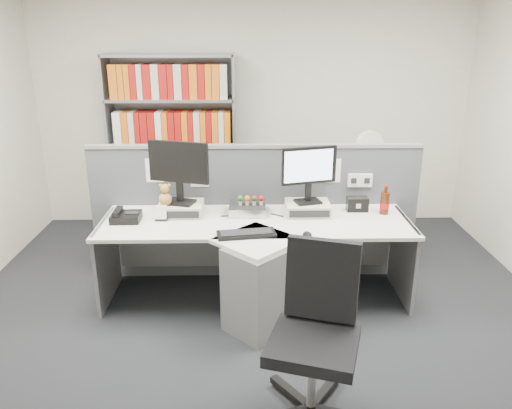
{
  "coord_description": "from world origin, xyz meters",
  "views": [
    {
      "loc": [
        -0.06,
        -3.09,
        2.22
      ],
      "look_at": [
        0.0,
        0.65,
        0.92
      ],
      "focal_mm": 34.97,
      "sensor_mm": 36.0,
      "label": 1
    }
  ],
  "objects_px": {
    "shelving_unit": "(174,148)",
    "office_chair": "(316,329)",
    "monitor_left": "(179,167)",
    "desktop_pc": "(247,209)",
    "desk_phone": "(125,216)",
    "cola_bottle": "(385,203)",
    "monitor_right": "(309,170)",
    "speaker": "(357,204)",
    "desk_fan": "(368,150)",
    "mouse": "(307,235)",
    "desk": "(256,260)",
    "desk_calendar": "(161,214)",
    "keyboard": "(246,234)",
    "filing_cabinet": "(364,213)"
  },
  "relations": [
    {
      "from": "shelving_unit",
      "to": "office_chair",
      "type": "height_order",
      "value": "shelving_unit"
    },
    {
      "from": "monitor_left",
      "to": "desktop_pc",
      "type": "xyz_separation_m",
      "value": [
        0.58,
        0.01,
        -0.38
      ]
    },
    {
      "from": "desk_phone",
      "to": "cola_bottle",
      "type": "xyz_separation_m",
      "value": [
        2.21,
        0.13,
        0.06
      ]
    },
    {
      "from": "cola_bottle",
      "to": "monitor_right",
      "type": "bearing_deg",
      "value": 178.63
    },
    {
      "from": "monitor_right",
      "to": "monitor_left",
      "type": "bearing_deg",
      "value": 179.99
    },
    {
      "from": "monitor_left",
      "to": "shelving_unit",
      "type": "distance_m",
      "value": 1.5
    },
    {
      "from": "monitor_right",
      "to": "speaker",
      "type": "xyz_separation_m",
      "value": [
        0.45,
        0.06,
        -0.33
      ]
    },
    {
      "from": "monitor_right",
      "to": "desk_fan",
      "type": "distance_m",
      "value": 1.26
    },
    {
      "from": "cola_bottle",
      "to": "desktop_pc",
      "type": "bearing_deg",
      "value": 178.55
    },
    {
      "from": "mouse",
      "to": "desk_phone",
      "type": "distance_m",
      "value": 1.53
    },
    {
      "from": "mouse",
      "to": "desk_fan",
      "type": "height_order",
      "value": "desk_fan"
    },
    {
      "from": "desk",
      "to": "desk_calendar",
      "type": "bearing_deg",
      "value": 163.09
    },
    {
      "from": "keyboard",
      "to": "office_chair",
      "type": "relative_size",
      "value": 0.45
    },
    {
      "from": "cola_bottle",
      "to": "desk_fan",
      "type": "relative_size",
      "value": 0.47
    },
    {
      "from": "keyboard",
      "to": "cola_bottle",
      "type": "height_order",
      "value": "cola_bottle"
    },
    {
      "from": "desk_calendar",
      "to": "speaker",
      "type": "height_order",
      "value": "desk_calendar"
    },
    {
      "from": "monitor_right",
      "to": "desktop_pc",
      "type": "distance_m",
      "value": 0.63
    },
    {
      "from": "desktop_pc",
      "to": "office_chair",
      "type": "xyz_separation_m",
      "value": [
        0.41,
        -1.55,
        -0.2
      ]
    },
    {
      "from": "speaker",
      "to": "filing_cabinet",
      "type": "height_order",
      "value": "speaker"
    },
    {
      "from": "monitor_right",
      "to": "desk_phone",
      "type": "distance_m",
      "value": 1.59
    },
    {
      "from": "desk_calendar",
      "to": "office_chair",
      "type": "bearing_deg",
      "value": -51.09
    },
    {
      "from": "mouse",
      "to": "desk_calendar",
      "type": "bearing_deg",
      "value": 161.75
    },
    {
      "from": "office_chair",
      "to": "monitor_left",
      "type": "bearing_deg",
      "value": 122.51
    },
    {
      "from": "desk_phone",
      "to": "office_chair",
      "type": "bearing_deg",
      "value": -44.23
    },
    {
      "from": "desk",
      "to": "mouse",
      "type": "relative_size",
      "value": 22.99
    },
    {
      "from": "monitor_right",
      "to": "mouse",
      "type": "distance_m",
      "value": 0.65
    },
    {
      "from": "monitor_left",
      "to": "mouse",
      "type": "height_order",
      "value": "monitor_left"
    },
    {
      "from": "desktop_pc",
      "to": "desk_fan",
      "type": "height_order",
      "value": "desk_fan"
    },
    {
      "from": "monitor_right",
      "to": "desk",
      "type": "bearing_deg",
      "value": -139.8
    },
    {
      "from": "desk_calendar",
      "to": "shelving_unit",
      "type": "height_order",
      "value": "shelving_unit"
    },
    {
      "from": "cola_bottle",
      "to": "office_chair",
      "type": "relative_size",
      "value": 0.25
    },
    {
      "from": "desk",
      "to": "desk_phone",
      "type": "xyz_separation_m",
      "value": [
        -1.09,
        0.23,
        0.3
      ]
    },
    {
      "from": "monitor_left",
      "to": "office_chair",
      "type": "height_order",
      "value": "monitor_left"
    },
    {
      "from": "desktop_pc",
      "to": "cola_bottle",
      "type": "height_order",
      "value": "cola_bottle"
    },
    {
      "from": "monitor_left",
      "to": "office_chair",
      "type": "distance_m",
      "value": 1.92
    },
    {
      "from": "monitor_right",
      "to": "desk_phone",
      "type": "height_order",
      "value": "monitor_right"
    },
    {
      "from": "cola_bottle",
      "to": "desk_fan",
      "type": "distance_m",
      "value": 1.06
    },
    {
      "from": "office_chair",
      "to": "shelving_unit",
      "type": "bearing_deg",
      "value": 112.36
    },
    {
      "from": "mouse",
      "to": "filing_cabinet",
      "type": "bearing_deg",
      "value": 62.42
    },
    {
      "from": "shelving_unit",
      "to": "desk_fan",
      "type": "relative_size",
      "value": 3.6
    },
    {
      "from": "cola_bottle",
      "to": "desk",
      "type": "bearing_deg",
      "value": -161.82
    },
    {
      "from": "desk_calendar",
      "to": "filing_cabinet",
      "type": "height_order",
      "value": "desk_calendar"
    },
    {
      "from": "desk_phone",
      "to": "office_chair",
      "type": "xyz_separation_m",
      "value": [
        1.43,
        -1.39,
        -0.2
      ]
    },
    {
      "from": "shelving_unit",
      "to": "desk_calendar",
      "type": "bearing_deg",
      "value": -86.14
    },
    {
      "from": "speaker",
      "to": "cola_bottle",
      "type": "distance_m",
      "value": 0.24
    },
    {
      "from": "desktop_pc",
      "to": "mouse",
      "type": "distance_m",
      "value": 0.72
    },
    {
      "from": "monitor_left",
      "to": "desktop_pc",
      "type": "height_order",
      "value": "monitor_left"
    },
    {
      "from": "monitor_left",
      "to": "office_chair",
      "type": "bearing_deg",
      "value": -57.49
    },
    {
      "from": "desktop_pc",
      "to": "cola_bottle",
      "type": "xyz_separation_m",
      "value": [
        1.19,
        -0.03,
        0.06
      ]
    },
    {
      "from": "desk_phone",
      "to": "speaker",
      "type": "relative_size",
      "value": 1.31
    }
  ]
}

